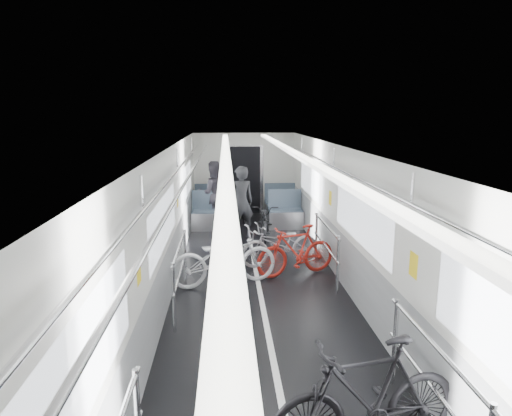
{
  "coord_description": "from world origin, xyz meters",
  "views": [
    {
      "loc": [
        -0.55,
        -6.59,
        2.96
      ],
      "look_at": [
        0.0,
        1.65,
        1.25
      ],
      "focal_mm": 32.0,
      "sensor_mm": 36.0,
      "label": 1
    }
  ],
  "objects_px": {
    "bike_right_mid": "(281,244)",
    "person_standing": "(241,203)",
    "bike_left_far": "(224,258)",
    "bike_right_far": "(296,251)",
    "person_seated": "(213,194)",
    "bike_aisle": "(265,221)",
    "bike_right_near": "(367,398)"
  },
  "relations": [
    {
      "from": "bike_left_far",
      "to": "bike_right_near",
      "type": "relative_size",
      "value": 1.06
    },
    {
      "from": "bike_left_far",
      "to": "bike_right_near",
      "type": "height_order",
      "value": "bike_right_near"
    },
    {
      "from": "bike_right_mid",
      "to": "bike_aisle",
      "type": "bearing_deg",
      "value": 167.73
    },
    {
      "from": "bike_left_far",
      "to": "person_seated",
      "type": "height_order",
      "value": "person_seated"
    },
    {
      "from": "bike_left_far",
      "to": "person_seated",
      "type": "bearing_deg",
      "value": -11.29
    },
    {
      "from": "person_standing",
      "to": "person_seated",
      "type": "distance_m",
      "value": 1.52
    },
    {
      "from": "bike_right_near",
      "to": "person_seated",
      "type": "bearing_deg",
      "value": 178.5
    },
    {
      "from": "bike_left_far",
      "to": "person_standing",
      "type": "distance_m",
      "value": 3.07
    },
    {
      "from": "bike_right_mid",
      "to": "person_seated",
      "type": "relative_size",
      "value": 0.94
    },
    {
      "from": "bike_right_near",
      "to": "person_standing",
      "type": "distance_m",
      "value": 7.23
    },
    {
      "from": "bike_right_far",
      "to": "bike_aisle",
      "type": "xyz_separation_m",
      "value": [
        -0.36,
        2.52,
        -0.03
      ]
    },
    {
      "from": "bike_aisle",
      "to": "person_seated",
      "type": "relative_size",
      "value": 0.98
    },
    {
      "from": "bike_right_mid",
      "to": "person_standing",
      "type": "bearing_deg",
      "value": -177.19
    },
    {
      "from": "bike_right_far",
      "to": "person_seated",
      "type": "height_order",
      "value": "person_seated"
    },
    {
      "from": "bike_left_far",
      "to": "bike_aisle",
      "type": "bearing_deg",
      "value": -33.4
    },
    {
      "from": "person_seated",
      "to": "bike_right_far",
      "type": "bearing_deg",
      "value": 100.18
    },
    {
      "from": "bike_aisle",
      "to": "person_standing",
      "type": "height_order",
      "value": "person_standing"
    },
    {
      "from": "bike_aisle",
      "to": "person_standing",
      "type": "bearing_deg",
      "value": 173.39
    },
    {
      "from": "bike_right_mid",
      "to": "person_standing",
      "type": "relative_size",
      "value": 0.93
    },
    {
      "from": "bike_right_near",
      "to": "bike_right_far",
      "type": "distance_m",
      "value": 4.56
    },
    {
      "from": "bike_aisle",
      "to": "bike_right_far",
      "type": "bearing_deg",
      "value": -78.4
    },
    {
      "from": "bike_right_far",
      "to": "person_seated",
      "type": "relative_size",
      "value": 0.91
    },
    {
      "from": "bike_aisle",
      "to": "person_standing",
      "type": "distance_m",
      "value": 0.72
    },
    {
      "from": "bike_left_far",
      "to": "bike_right_mid",
      "type": "xyz_separation_m",
      "value": [
        1.12,
        1.0,
        -0.07
      ]
    },
    {
      "from": "person_standing",
      "to": "bike_right_near",
      "type": "bearing_deg",
      "value": 78.04
    },
    {
      "from": "bike_right_near",
      "to": "bike_right_mid",
      "type": "bearing_deg",
      "value": 169.74
    },
    {
      "from": "bike_left_far",
      "to": "bike_right_mid",
      "type": "distance_m",
      "value": 1.51
    },
    {
      "from": "bike_right_mid",
      "to": "person_standing",
      "type": "xyz_separation_m",
      "value": [
        -0.72,
        2.02,
        0.45
      ]
    },
    {
      "from": "bike_aisle",
      "to": "person_standing",
      "type": "xyz_separation_m",
      "value": [
        -0.57,
        0.1,
        0.43
      ]
    },
    {
      "from": "bike_right_near",
      "to": "bike_aisle",
      "type": "xyz_separation_m",
      "value": [
        -0.29,
        7.08,
        -0.09
      ]
    },
    {
      "from": "person_standing",
      "to": "bike_left_far",
      "type": "bearing_deg",
      "value": 63.66
    },
    {
      "from": "bike_right_mid",
      "to": "bike_right_far",
      "type": "distance_m",
      "value": 0.64
    }
  ]
}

